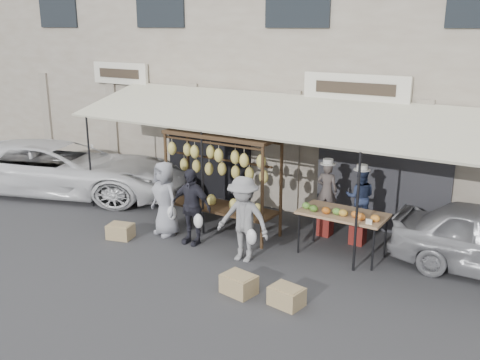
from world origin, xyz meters
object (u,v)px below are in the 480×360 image
Objects in this scene: van at (56,156)px; customer_right at (243,219)px; crate_far at (121,231)px; banana_rack at (221,164)px; vendor_right at (360,197)px; crate_near_a at (239,284)px; crate_near_b at (287,296)px; customer_mid at (191,206)px; customer_left at (165,199)px; vendor_left at (327,190)px; produce_table at (342,214)px.

customer_right is at bearing -118.44° from van.
banana_rack is at bearing 42.77° from crate_far.
van is at bearing -12.07° from vendor_right.
customer_right is at bearing 9.46° from crate_far.
crate_far is at bearing -131.20° from van.
crate_near_a is at bearing -64.47° from customer_right.
vendor_right is 3.24m from crate_near_b.
customer_mid is (-2.99, -1.84, -0.22)m from vendor_right.
vendor_right is 3.52m from customer_mid.
crate_near_a is 1.07× the size of crate_far.
banana_rack is 4.99× the size of crate_far.
crate_near_b is (2.77, -2.15, -1.41)m from banana_rack.
vendor_left is at bearing 48.88° from customer_left.
vendor_left is 3.39m from crate_near_a.
banana_rack is at bearing 142.19° from crate_near_b.
crate_near_b is (2.94, -1.28, -0.65)m from customer_mid.
banana_rack is 2.36m from vendor_left.
customer_right is 3.27× the size of crate_far.
customer_left is (-3.77, -1.76, -0.21)m from vendor_right.
customer_left is 3.17× the size of crate_far.
produce_table is 4.75m from crate_far.
crate_near_a reaches higher than crate_far.
customer_mid is 3.08× the size of crate_near_b.
banana_rack reaches higher than produce_table.
banana_rack reaches higher than vendor_right.
customer_mid is at bearing 23.27° from crate_far.
van is (-4.51, 0.80, 0.22)m from customer_left.
crate_far is (-4.46, -2.47, -0.88)m from vendor_right.
customer_mid is at bearing -100.56° from banana_rack.
vendor_left and customer_left have the same top height.
produce_table is 1.36× the size of vendor_left.
customer_left is at bearing 22.77° from vendor_left.
crate_far is (-1.46, -0.63, -0.66)m from customer_mid.
vendor_left is at bearing 27.02° from banana_rack.
produce_table is at bearing 34.76° from customer_right.
vendor_right is 2.21× the size of crate_near_a.
customer_left is at bearing 170.13° from customer_right.
vendor_right is at bearing 42.30° from customer_left.
customer_left is (-3.69, -0.97, -0.05)m from produce_table.
van is at bearing 163.04° from crate_near_a.
banana_rack reaches higher than customer_left.
produce_table is at bearing 32.08° from customer_left.
crate_far is at bearing -159.33° from customer_mid.
vendor_right is at bearing 28.98° from customer_mid.
van reaches higher than produce_table.
customer_mid is 0.96× the size of customer_right.
vendor_right is 8.33m from van.
produce_table is at bearing 3.79° from banana_rack.
crate_near_b is 4.45m from crate_far.
crate_near_a is (2.83, -1.43, -0.66)m from customer_left.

